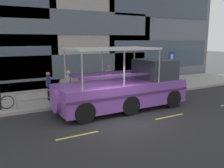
% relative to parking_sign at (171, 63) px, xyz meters
% --- Properties ---
extents(ground_plane, '(120.00, 120.00, 0.00)m').
position_rel_parking_sign_xyz_m(ground_plane, '(-7.00, -3.98, -2.00)').
color(ground_plane, '#2B2B2D').
extents(sidewalk, '(32.00, 4.80, 0.18)m').
position_rel_parking_sign_xyz_m(sidewalk, '(-7.00, 1.62, -1.91)').
color(sidewalk, '#A8A59E').
rests_on(sidewalk, ground_plane).
extents(curb_edge, '(32.00, 0.18, 0.18)m').
position_rel_parking_sign_xyz_m(curb_edge, '(-7.00, -0.87, -1.91)').
color(curb_edge, '#B2ADA3').
rests_on(curb_edge, ground_plane).
extents(lane_centreline, '(25.80, 0.12, 0.01)m').
position_rel_parking_sign_xyz_m(lane_centreline, '(-7.00, -4.92, -2.00)').
color(lane_centreline, '#DBD64C').
rests_on(lane_centreline, ground_plane).
extents(curb_guardrail, '(10.15, 0.09, 0.87)m').
position_rel_parking_sign_xyz_m(curb_guardrail, '(-5.99, -0.53, -1.24)').
color(curb_guardrail, gray).
rests_on(curb_guardrail, sidewalk).
extents(parking_sign, '(0.60, 0.12, 2.68)m').
position_rel_parking_sign_xyz_m(parking_sign, '(0.00, 0.00, 0.00)').
color(parking_sign, '#4C4F54').
rests_on(parking_sign, sidewalk).
extents(duck_tour_boat, '(8.79, 2.68, 3.32)m').
position_rel_parking_sign_xyz_m(duck_tour_boat, '(-5.46, -2.56, -0.89)').
color(duck_tour_boat, purple).
rests_on(duck_tour_boat, ground_plane).
extents(pedestrian_near_bow, '(0.36, 0.31, 1.54)m').
position_rel_parking_sign_xyz_m(pedestrian_near_bow, '(-2.27, 0.74, -0.89)').
color(pedestrian_near_bow, black).
rests_on(pedestrian_near_bow, sidewalk).
extents(pedestrian_mid_left, '(0.52, 0.24, 1.78)m').
position_rel_parking_sign_xyz_m(pedestrian_mid_left, '(-4.79, 0.98, -0.74)').
color(pedestrian_mid_left, '#1E2338').
rests_on(pedestrian_mid_left, sidewalk).
extents(pedestrian_mid_right, '(0.35, 0.42, 1.75)m').
position_rel_parking_sign_xyz_m(pedestrian_mid_right, '(-7.94, 0.21, -0.76)').
color(pedestrian_mid_right, '#1E2338').
rests_on(pedestrian_mid_right, sidewalk).
extents(pedestrian_near_stern, '(0.23, 0.49, 1.70)m').
position_rel_parking_sign_xyz_m(pedestrian_near_stern, '(-9.07, 0.46, -0.79)').
color(pedestrian_near_stern, black).
rests_on(pedestrian_near_stern, sidewalk).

